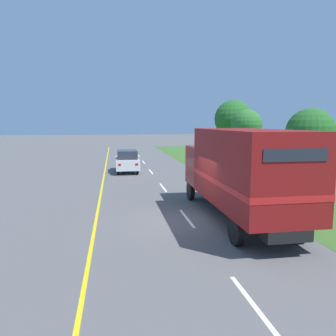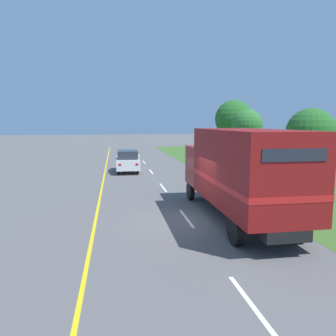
{
  "view_description": "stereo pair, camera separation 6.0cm",
  "coord_description": "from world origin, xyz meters",
  "px_view_note": "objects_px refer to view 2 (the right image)",
  "views": [
    {
      "loc": [
        -2.92,
        -12.46,
        3.92
      ],
      "look_at": [
        0.3,
        6.95,
        1.2
      ],
      "focal_mm": 35.0,
      "sensor_mm": 36.0,
      "label": 1
    },
    {
      "loc": [
        -2.86,
        -12.47,
        3.92
      ],
      "look_at": [
        0.3,
        6.95,
        1.2
      ],
      "focal_mm": 35.0,
      "sensor_mm": 36.0,
      "label": 2
    }
  ],
  "objects_px": {
    "horse_trailer_truck": "(240,171)",
    "roadside_tree_mid": "(247,125)",
    "lead_car_white": "(127,161)",
    "roadside_tree_near": "(311,132)",
    "highway_sign": "(286,165)",
    "roadside_tree_far": "(234,119)"
  },
  "relations": [
    {
      "from": "roadside_tree_near",
      "to": "roadside_tree_far",
      "type": "relative_size",
      "value": 0.75
    },
    {
      "from": "roadside_tree_mid",
      "to": "roadside_tree_far",
      "type": "height_order",
      "value": "roadside_tree_far"
    },
    {
      "from": "roadside_tree_mid",
      "to": "roadside_tree_far",
      "type": "relative_size",
      "value": 0.79
    },
    {
      "from": "horse_trailer_truck",
      "to": "roadside_tree_mid",
      "type": "relative_size",
      "value": 1.6
    },
    {
      "from": "lead_car_white",
      "to": "roadside_tree_near",
      "type": "bearing_deg",
      "value": -16.92
    },
    {
      "from": "roadside_tree_far",
      "to": "lead_car_white",
      "type": "bearing_deg",
      "value": -138.04
    },
    {
      "from": "highway_sign",
      "to": "roadside_tree_near",
      "type": "xyz_separation_m",
      "value": [
        4.52,
        4.83,
        1.7
      ]
    },
    {
      "from": "horse_trailer_truck",
      "to": "roadside_tree_far",
      "type": "distance_m",
      "value": 27.97
    },
    {
      "from": "highway_sign",
      "to": "roadside_tree_far",
      "type": "relative_size",
      "value": 0.38
    },
    {
      "from": "roadside_tree_near",
      "to": "lead_car_white",
      "type": "bearing_deg",
      "value": 163.08
    },
    {
      "from": "highway_sign",
      "to": "roadside_tree_mid",
      "type": "relative_size",
      "value": 0.48
    },
    {
      "from": "lead_car_white",
      "to": "roadside_tree_far",
      "type": "distance_m",
      "value": 18.35
    },
    {
      "from": "horse_trailer_truck",
      "to": "lead_car_white",
      "type": "relative_size",
      "value": 2.05
    },
    {
      "from": "horse_trailer_truck",
      "to": "roadside_tree_mid",
      "type": "height_order",
      "value": "roadside_tree_mid"
    },
    {
      "from": "highway_sign",
      "to": "roadside_tree_mid",
      "type": "distance_m",
      "value": 14.59
    },
    {
      "from": "roadside_tree_mid",
      "to": "roadside_tree_far",
      "type": "xyz_separation_m",
      "value": [
        1.19,
        6.92,
        0.65
      ]
    },
    {
      "from": "lead_car_white",
      "to": "roadside_tree_mid",
      "type": "distance_m",
      "value": 13.54
    },
    {
      "from": "roadside_tree_near",
      "to": "roadside_tree_mid",
      "type": "xyz_separation_m",
      "value": [
        -1.13,
        9.19,
        0.51
      ]
    },
    {
      "from": "roadside_tree_far",
      "to": "highway_sign",
      "type": "bearing_deg",
      "value": -102.35
    },
    {
      "from": "roadside_tree_far",
      "to": "roadside_tree_mid",
      "type": "bearing_deg",
      "value": -99.78
    },
    {
      "from": "horse_trailer_truck",
      "to": "highway_sign",
      "type": "height_order",
      "value": "horse_trailer_truck"
    },
    {
      "from": "horse_trailer_truck",
      "to": "lead_car_white",
      "type": "height_order",
      "value": "horse_trailer_truck"
    }
  ]
}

